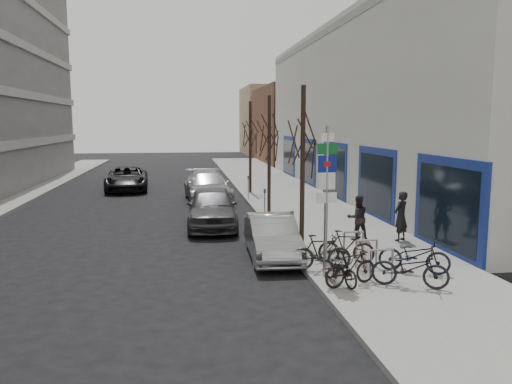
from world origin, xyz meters
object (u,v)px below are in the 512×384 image
object	(u,v)px
tree_far	(250,126)
parked_car_front	(272,237)
bike_near_left	(340,266)
parked_car_back	(208,186)
meter_mid	(265,200)
lane_car	(127,178)
meter_back	(248,185)
pedestrian_far	(358,217)
highway_sign_pole	(326,192)
meter_front	(292,226)
bike_far_curb	(410,265)
bike_rack	(366,250)
pedestrian_near	(401,216)
bike_near_right	(351,267)
bike_far_inner	(346,247)
tree_mid	(269,126)
parked_car_mid	(212,207)
tree_near	(303,128)
bike_mid_inner	(321,252)
bike_mid_curb	(414,252)

from	to	relation	value
tree_far	parked_car_front	world-z (taller)	tree_far
bike_near_left	parked_car_back	bearing A→B (deg)	84.25
tree_far	bike_near_left	size ratio (longest dim) A/B	3.61
meter_mid	lane_car	bearing A→B (deg)	122.39
meter_back	pedestrian_far	bearing A→B (deg)	-75.64
highway_sign_pole	bike_near_left	world-z (taller)	highway_sign_pole
meter_front	bike_far_curb	distance (m)	4.71
bike_rack	meter_front	bearing A→B (deg)	124.51
pedestrian_near	bike_near_left	bearing A→B (deg)	14.69
tree_far	pedestrian_near	size ratio (longest dim) A/B	3.14
bike_near_left	pedestrian_near	xyz separation A→B (m)	(3.56, 4.24, 0.41)
meter_front	pedestrian_far	distance (m)	2.74
bike_rack	highway_sign_pole	bearing A→B (deg)	-156.41
meter_back	bike_near_right	bearing A→B (deg)	-87.43
pedestrian_near	parked_car_front	bearing A→B (deg)	-23.21
tree_far	bike_far_inner	bearing A→B (deg)	-87.14
tree_mid	meter_front	xyz separation A→B (m)	(-0.45, -7.00, -3.19)
bike_far_inner	pedestrian_far	xyz separation A→B (m)	(1.36, 2.84, 0.30)
parked_car_mid	meter_front	bearing A→B (deg)	-59.85
pedestrian_far	meter_front	bearing A→B (deg)	19.50
bike_near_left	parked_car_mid	distance (m)	8.68
bike_near_left	parked_car_mid	bearing A→B (deg)	93.20
highway_sign_pole	tree_near	size ratio (longest dim) A/B	0.76
meter_back	parked_car_front	xyz separation A→B (m)	(-0.75, -11.46, -0.24)
meter_mid	bike_near_right	xyz separation A→B (m)	(0.67, -9.39, -0.28)
meter_mid	tree_mid	bearing A→B (deg)	73.30
bike_near_right	pedestrian_far	world-z (taller)	pedestrian_far
bike_far_inner	bike_mid_inner	bearing A→B (deg)	137.42
tree_mid	pedestrian_far	bearing A→B (deg)	-70.68
lane_car	pedestrian_far	size ratio (longest dim) A/B	3.40
tree_near	meter_mid	world-z (taller)	tree_near
highway_sign_pole	meter_back	bearing A→B (deg)	91.02
meter_back	lane_car	world-z (taller)	lane_car
tree_near	lane_car	world-z (taller)	tree_near
bike_mid_curb	bike_mid_inner	world-z (taller)	bike_mid_curb
bike_near_left	highway_sign_pole	bearing A→B (deg)	91.30
bike_mid_inner	bike_far_curb	size ratio (longest dim) A/B	0.91
bike_near_left	bike_far_curb	world-z (taller)	bike_far_curb
lane_car	bike_rack	bearing A→B (deg)	-68.96
bike_near_right	bike_far_inner	bearing A→B (deg)	-35.14
bike_far_curb	parked_car_mid	size ratio (longest dim) A/B	0.39
meter_front	parked_car_back	world-z (taller)	parked_car_back
tree_near	meter_back	distance (m)	10.98
meter_mid	bike_mid_inner	world-z (taller)	meter_mid
parked_car_mid	tree_near	bearing A→B (deg)	-52.47
tree_mid	meter_front	world-z (taller)	tree_mid
bike_mid_curb	bike_far_curb	size ratio (longest dim) A/B	1.01
tree_mid	parked_car_front	bearing A→B (deg)	-99.14
bike_far_curb	pedestrian_near	distance (m)	5.13
parked_car_mid	pedestrian_far	size ratio (longest dim) A/B	3.05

